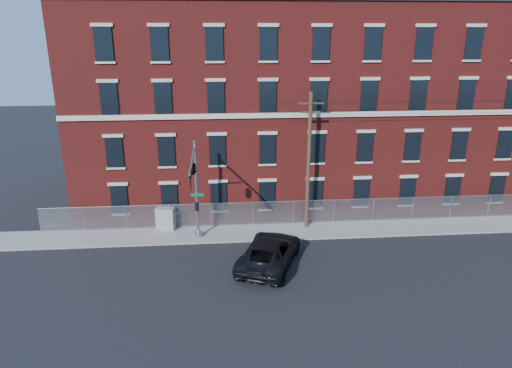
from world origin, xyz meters
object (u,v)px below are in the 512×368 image
Objects in this scene: traffic_signal_mast at (194,176)px; utility_pole_near at (309,159)px; utility_cabinet at (166,219)px; pickup_truck at (270,252)px.

traffic_signal_mast is 0.70× the size of utility_pole_near.
utility_pole_near is 11.32m from utility_cabinet.
utility_cabinet reaches higher than pickup_truck.
utility_cabinet is at bearing 122.45° from traffic_signal_mast.
utility_pole_near is 1.56× the size of pickup_truck.
utility_pole_near is 5.99× the size of utility_cabinet.
utility_pole_near reaches higher than utility_cabinet.
traffic_signal_mast is 1.09× the size of pickup_truck.
utility_pole_near is 7.78m from pickup_truck.
pickup_truck is (4.60, -1.99, -4.50)m from traffic_signal_mast.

